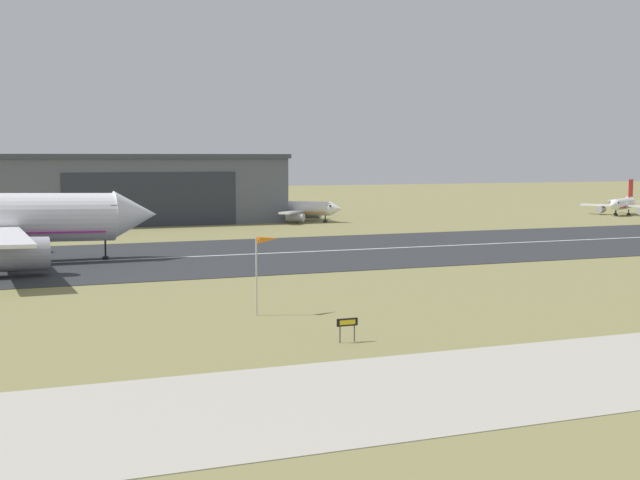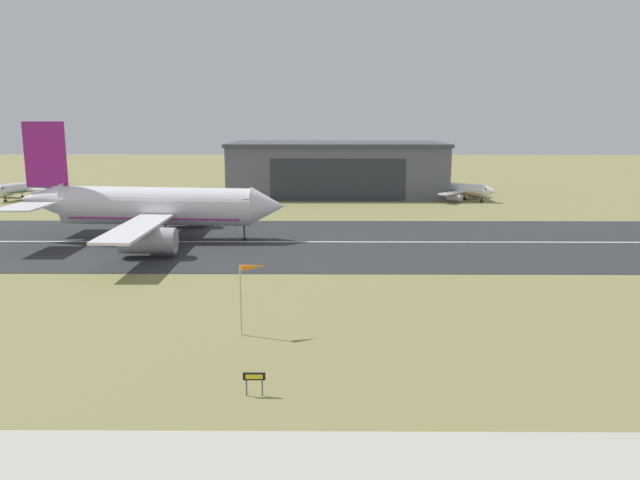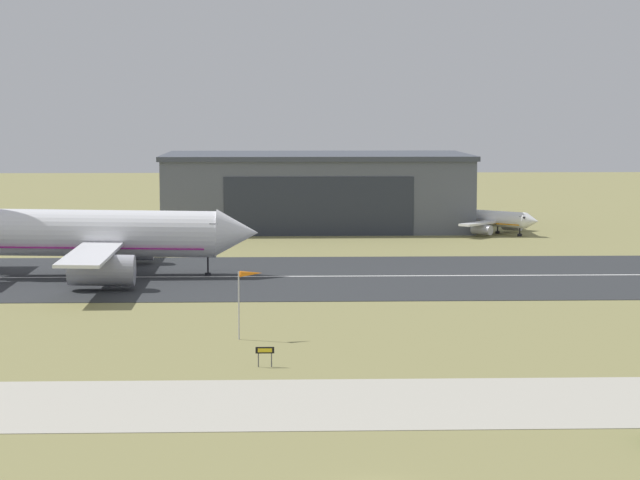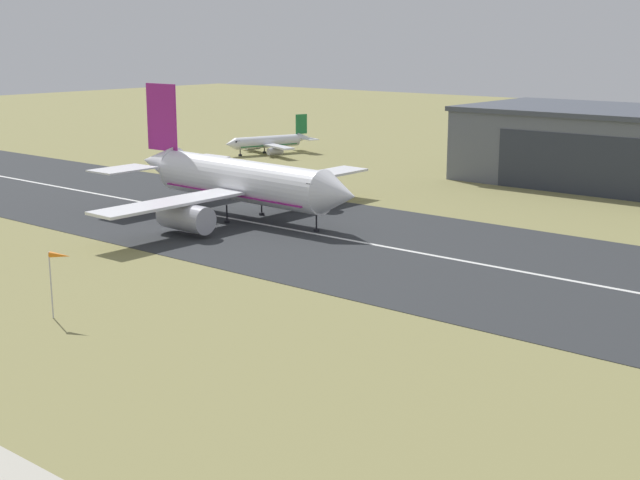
{
  "view_description": "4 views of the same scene",
  "coord_description": "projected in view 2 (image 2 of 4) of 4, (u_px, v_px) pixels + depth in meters",
  "views": [
    {
      "loc": [
        -33.32,
        -23.05,
        13.7
      ],
      "look_at": [
        3.42,
        67.36,
        4.52
      ],
      "focal_mm": 50.0,
      "sensor_mm": 36.0,
      "label": 1
    },
    {
      "loc": [
        -1.9,
        -6.84,
        20.01
      ],
      "look_at": [
        -2.5,
        73.77,
        4.53
      ],
      "focal_mm": 35.0,
      "sensor_mm": 36.0,
      "label": 2
    },
    {
      "loc": [
        -5.83,
        -72.33,
        22.81
      ],
      "look_at": [
        -0.61,
        83.51,
        6.28
      ],
      "focal_mm": 70.0,
      "sensor_mm": 36.0,
      "label": 3
    },
    {
      "loc": [
        64.8,
        1.88,
        27.38
      ],
      "look_at": [
        1.54,
        77.24,
        4.75
      ],
      "focal_mm": 50.0,
      "sensor_mm": 36.0,
      "label": 4
    }
  ],
  "objects": [
    {
      "name": "windsock_pole",
      "position": [
        252.0,
        271.0,
        58.36
      ],
      "size": [
        2.51,
        1.37,
        6.84
      ],
      "color": "#B7B7BC",
      "rests_on": "ground_plane"
    },
    {
      "name": "airplane_parked_west",
      "position": [
        27.0,
        187.0,
        162.71
      ],
      "size": [
        22.96,
        22.88,
        8.98
      ],
      "color": "silver",
      "rests_on": "ground_plane"
    },
    {
      "name": "ground_plane",
      "position": [
        345.0,
        342.0,
        57.34
      ],
      "size": [
        643.45,
        643.45,
        0.0
      ],
      "primitive_type": "plane",
      "color": "olive"
    },
    {
      "name": "runway_centreline",
      "position": [
        336.0,
        242.0,
        104.19
      ],
      "size": [
        363.11,
        0.7,
        0.01
      ],
      "primitive_type": "cube",
      "color": "silver",
      "rests_on": "runway_strip"
    },
    {
      "name": "runway_sign",
      "position": [
        254.0,
        378.0,
        45.84
      ],
      "size": [
        1.66,
        0.13,
        1.8
      ],
      "color": "#4C4C51",
      "rests_on": "ground_plane"
    },
    {
      "name": "hangar_building",
      "position": [
        337.0,
        168.0,
        171.62
      ],
      "size": [
        57.72,
        32.84,
        14.18
      ],
      "color": "slate",
      "rests_on": "ground_plane"
    },
    {
      "name": "airplane_parked_centre",
      "position": [
        461.0,
        189.0,
        158.63
      ],
      "size": [
        18.88,
        19.26,
        9.16
      ],
      "color": "white",
      "rests_on": "ground_plane"
    },
    {
      "name": "runway_strip",
      "position": [
        336.0,
        242.0,
        104.2
      ],
      "size": [
        403.45,
        44.29,
        0.06
      ],
      "primitive_type": "cube",
      "color": "#2B2D30",
      "rests_on": "ground_plane"
    },
    {
      "name": "airplane_landing",
      "position": [
        156.0,
        207.0,
        104.45
      ],
      "size": [
        44.56,
        54.93,
        19.87
      ],
      "color": "white",
      "rests_on": "ground_plane"
    }
  ]
}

